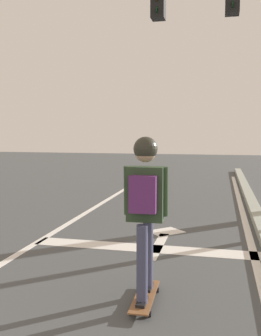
{
  "coord_description": "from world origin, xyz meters",
  "views": [
    {
      "loc": [
        2.95,
        0.72,
        1.76
      ],
      "look_at": [
        1.41,
        7.29,
        1.11
      ],
      "focal_mm": 41.21,
      "sensor_mm": 36.0,
      "label": 1
    }
  ],
  "objects": [
    {
      "name": "lane_line_center",
      "position": [
        0.15,
        6.0,
        0.0
      ],
      "size": [
        0.12,
        20.0,
        0.01
      ],
      "primitive_type": "cube",
      "color": "white",
      "rests_on": "ground"
    },
    {
      "name": "lane_line_curbside",
      "position": [
        3.45,
        6.0,
        0.0
      ],
      "size": [
        0.12,
        20.0,
        0.01
      ],
      "primitive_type": "cube",
      "color": "white",
      "rests_on": "ground"
    },
    {
      "name": "stop_bar",
      "position": [
        1.87,
        6.28,
        0.0
      ],
      "size": [
        3.45,
        0.4,
        0.01
      ],
      "primitive_type": "cube",
      "color": "white",
      "rests_on": "ground"
    },
    {
      "name": "lane_arrow_stem",
      "position": [
        2.05,
        6.45,
        0.0
      ],
      "size": [
        0.16,
        1.4,
        0.01
      ],
      "primitive_type": "cube",
      "color": "white",
      "rests_on": "ground"
    },
    {
      "name": "lane_arrow_head",
      "position": [
        2.05,
        7.3,
        0.0
      ],
      "size": [
        0.71,
        0.71,
        0.01
      ],
      "primitive_type": "cube",
      "rotation": [
        0.0,
        0.0,
        0.79
      ],
      "color": "white",
      "rests_on": "ground"
    },
    {
      "name": "skateboard",
      "position": [
        2.22,
        4.46,
        0.07
      ],
      "size": [
        0.23,
        0.84,
        0.08
      ],
      "color": "brown",
      "rests_on": "ground"
    },
    {
      "name": "skater",
      "position": [
        2.23,
        4.45,
        1.1
      ],
      "size": [
        0.45,
        0.61,
        1.63
      ],
      "color": "#434665",
      "rests_on": "skateboard"
    },
    {
      "name": "traffic_signal_mast",
      "position": [
        3.35,
        7.78,
        3.38
      ],
      "size": [
        3.94,
        0.34,
        4.81
      ],
      "color": "#546462",
      "rests_on": "ground"
    }
  ]
}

